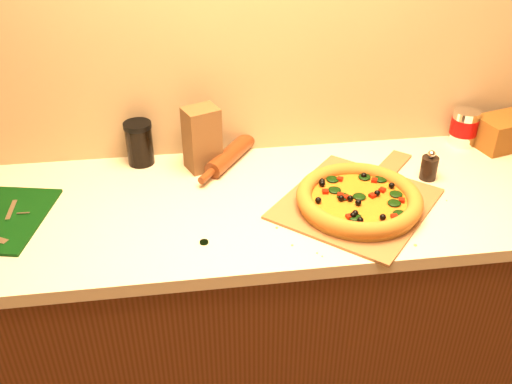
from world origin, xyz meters
name	(u,v)px	position (x,y,z in m)	size (l,w,h in m)	color
cabinet	(277,309)	(0.00, 1.43, 0.43)	(2.80, 0.65, 0.86)	#4E2810
countertop	(279,203)	(0.00, 1.43, 0.88)	(2.84, 0.68, 0.04)	beige
pizza_peel	(359,201)	(0.23, 1.37, 0.90)	(0.59, 0.60, 0.01)	brown
pizza	(359,199)	(0.22, 1.34, 0.93)	(0.37, 0.37, 0.05)	#C47931
cutting_board	(2,219)	(-0.82, 1.42, 0.91)	(0.30, 0.37, 0.02)	black
bottle_cap	(204,242)	(-0.24, 1.23, 0.90)	(0.02, 0.02, 0.01)	black
pepper_grinder	(429,167)	(0.49, 1.47, 0.94)	(0.05, 0.05, 0.10)	black
rolling_pin	(234,152)	(-0.11, 1.68, 0.93)	(0.26, 0.36, 0.06)	#5A2A0F
coffee_canister	(464,127)	(0.71, 1.68, 0.97)	(0.10, 0.10, 0.13)	silver
paper_bag	(202,139)	(-0.22, 1.64, 1.01)	(0.11, 0.09, 0.21)	brown
dark_jar	(139,143)	(-0.43, 1.70, 0.97)	(0.09, 0.09, 0.15)	black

